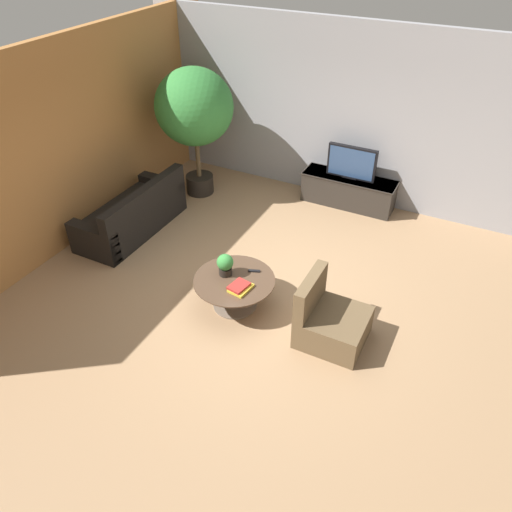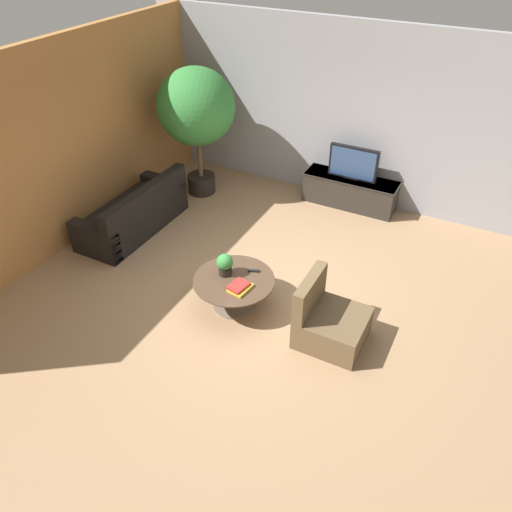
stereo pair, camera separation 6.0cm
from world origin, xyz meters
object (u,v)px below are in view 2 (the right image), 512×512
at_px(television, 353,163).
at_px(coffee_table, 234,287).
at_px(potted_palm_tall, 196,110).
at_px(potted_plant_tabletop, 225,264).
at_px(couch_by_wall, 134,215).
at_px(media_console, 350,191).
at_px(armchair_wicker, 329,322).

height_order(television, coffee_table, television).
height_order(potted_palm_tall, potted_plant_tabletop, potted_palm_tall).
bearing_deg(potted_plant_tabletop, couch_by_wall, 159.63).
bearing_deg(coffee_table, media_console, 81.57).
bearing_deg(couch_by_wall, potted_palm_tall, 170.46).
relative_size(media_console, potted_plant_tabletop, 5.35).
bearing_deg(media_console, coffee_table, -98.43).
bearing_deg(potted_palm_tall, couch_by_wall, -99.54).
xyz_separation_m(television, coffee_table, (-0.48, -3.26, -0.50)).
distance_m(armchair_wicker, potted_plant_tabletop, 1.53).
bearing_deg(media_console, couch_by_wall, -140.03).
relative_size(media_console, coffee_table, 1.52).
xyz_separation_m(media_console, armchair_wicker, (0.85, -3.26, -0.01)).
relative_size(couch_by_wall, armchair_wicker, 2.27).
bearing_deg(coffee_table, potted_plant_tabletop, 162.79).
relative_size(television, coffee_table, 0.78).
xyz_separation_m(media_console, potted_palm_tall, (-2.58, -0.80, 1.28)).
bearing_deg(coffee_table, armchair_wicker, -0.11).
relative_size(television, couch_by_wall, 0.43).
xyz_separation_m(television, potted_plant_tabletop, (-0.64, -3.21, -0.21)).
height_order(coffee_table, couch_by_wall, couch_by_wall).
distance_m(coffee_table, potted_palm_tall, 3.47).
height_order(media_console, potted_plant_tabletop, potted_plant_tabletop).
bearing_deg(coffee_table, potted_palm_tall, 130.47).
bearing_deg(media_console, potted_palm_tall, -162.85).
bearing_deg(media_console, armchair_wicker, -75.39).
distance_m(television, coffee_table, 3.33).
bearing_deg(potted_plant_tabletop, potted_palm_tall, 128.83).
height_order(armchair_wicker, potted_plant_tabletop, armchair_wicker).
relative_size(media_console, television, 1.94).
distance_m(television, couch_by_wall, 3.76).
relative_size(armchair_wicker, potted_plant_tabletop, 2.81).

